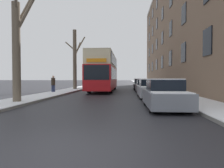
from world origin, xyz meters
TOP-DOWN VIEW (x-y plane):
  - ground_plane at (0.00, 0.00)m, footprint 320.00×320.00m
  - sidewalk_left at (-5.38, 53.00)m, footprint 2.39×130.00m
  - sidewalk_right at (5.38, 53.00)m, footprint 2.39×130.00m
  - terrace_facade_right at (11.07, 26.13)m, footprint 9.10×43.32m
  - bare_tree_left_0 at (-4.98, 7.33)m, footprint 1.72×3.32m
  - bare_tree_left_1 at (-5.21, 21.08)m, footprint 2.59×1.83m
  - double_decker_bus at (-1.37, 19.44)m, footprint 2.55×11.63m
  - parked_car_0 at (3.11, 6.12)m, footprint 1.81×4.05m
  - parked_car_1 at (3.11, 11.57)m, footprint 1.86×4.43m
  - parked_car_2 at (3.11, 16.85)m, footprint 1.69×3.95m
  - parked_car_3 at (3.11, 22.44)m, footprint 1.79×4.08m
  - pedestrian_left_sidewalk at (-5.94, 15.42)m, footprint 0.38×0.38m

SIDE VIEW (x-z plane):
  - ground_plane at x=0.00m, z-range 0.00..0.00m
  - sidewalk_left at x=-5.38m, z-range 0.00..0.16m
  - sidewalk_right at x=5.38m, z-range 0.00..0.16m
  - parked_car_2 at x=3.11m, z-range -0.05..1.32m
  - parked_car_3 at x=3.11m, z-range -0.06..1.39m
  - parked_car_1 at x=3.11m, z-range -0.05..1.41m
  - parked_car_0 at x=3.11m, z-range -0.06..1.42m
  - pedestrian_left_sidewalk at x=-5.94m, z-range 0.09..1.84m
  - double_decker_bus at x=-1.37m, z-range 0.28..4.46m
  - bare_tree_left_0 at x=-4.98m, z-range -0.33..7.14m
  - bare_tree_left_1 at x=-5.21m, z-range 0.18..7.76m
  - terrace_facade_right at x=11.07m, z-range 0.00..17.65m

